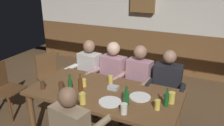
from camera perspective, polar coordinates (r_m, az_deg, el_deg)
The scene contains 24 objects.
back_wall_wainscot at distance 5.74m, azimuth 11.05°, elevation 2.89°, with size 6.77×0.12×0.99m, color brown.
dining_table at distance 3.17m, azimuth -1.95°, elevation -8.46°, with size 2.01×0.99×0.77m.
person_0 at distance 4.05m, azimuth -6.00°, elevation -1.96°, with size 0.55×0.57×1.20m.
person_1 at distance 3.85m, azimuth -0.27°, elevation -2.95°, with size 0.58×0.56×1.22m.
person_2 at distance 3.69m, azimuth 6.09°, elevation -4.23°, with size 0.57×0.55×1.22m.
person_3 at distance 3.60m, azimuth 13.24°, elevation -5.45°, with size 0.57×0.55×1.21m.
chair_empty_near_left at distance 4.27m, azimuth -24.97°, elevation -5.49°, with size 0.46×0.46×0.88m.
chair_empty_far_end at distance 4.46m, azimuth -14.90°, elevation -3.03°, with size 0.58×0.58×0.88m.
table_candle at distance 2.98m, azimuth -7.23°, elevation -7.75°, with size 0.04×0.04×0.08m, color #F9E08C.
condiment_caddy at distance 3.17m, azimuth 0.29°, elevation -6.03°, with size 0.14×0.10×0.05m, color #B2B7BC.
plate_0 at distance 3.00m, azimuth 6.89°, elevation -8.26°, with size 0.27×0.27×0.01m, color white.
plate_1 at distance 2.87m, azimuth -0.51°, elevation -9.52°, with size 0.28×0.28×0.01m, color white.
bottle_0 at distance 2.80m, azimuth 3.52°, elevation -8.50°, with size 0.07×0.07×0.24m.
bottle_1 at distance 2.83m, azimuth 13.22°, elevation -8.72°, with size 0.06×0.06×0.24m.
bottle_2 at distance 3.11m, azimuth -10.24°, elevation -5.37°, with size 0.06×0.06×0.26m.
bottle_3 at distance 3.12m, azimuth -7.76°, elevation -5.25°, with size 0.06×0.06×0.25m.
pint_glass_0 at distance 2.64m, azimuth 2.93°, elevation -11.15°, with size 0.08×0.08×0.12m, color white.
pint_glass_1 at distance 3.31m, azimuth -16.64°, elevation -5.24°, with size 0.06×0.06×0.11m, color #4C2D19.
pint_glass_2 at distance 3.19m, azimuth -12.34°, elevation -5.59°, with size 0.07×0.07×0.13m, color #4C2D19.
pint_glass_3 at distance 2.92m, azimuth 14.43°, elevation -8.25°, with size 0.08×0.08×0.14m, color #E5C64C.
pint_glass_4 at distance 2.76m, azimuth 11.09°, elevation -10.03°, with size 0.06×0.06×0.12m, color #E5C64C.
pint_glass_5 at distance 3.26m, azimuth -6.92°, elevation -4.82°, with size 0.07×0.07×0.11m, color #E5C64C.
pint_glass_6 at distance 3.33m, azimuth -0.36°, elevation -4.04°, with size 0.07×0.07×0.11m, color #E5C64C.
pint_glass_7 at distance 2.84m, azimuth -7.23°, elevation -8.66°, with size 0.08×0.08×0.14m, color #E5C64C.
Camera 1 is at (1.26, -2.39, 2.23)m, focal length 37.27 mm.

